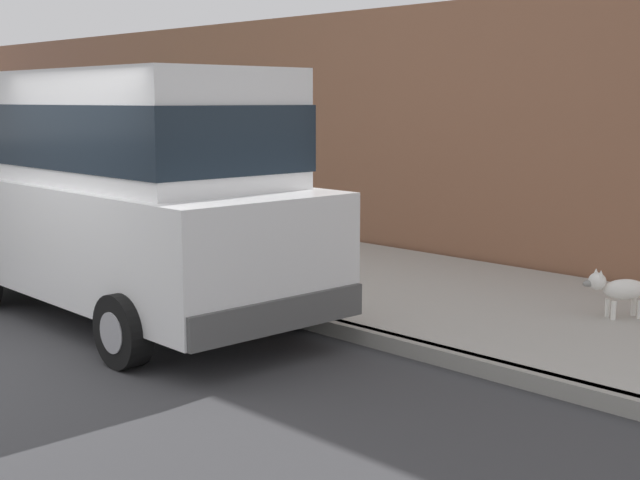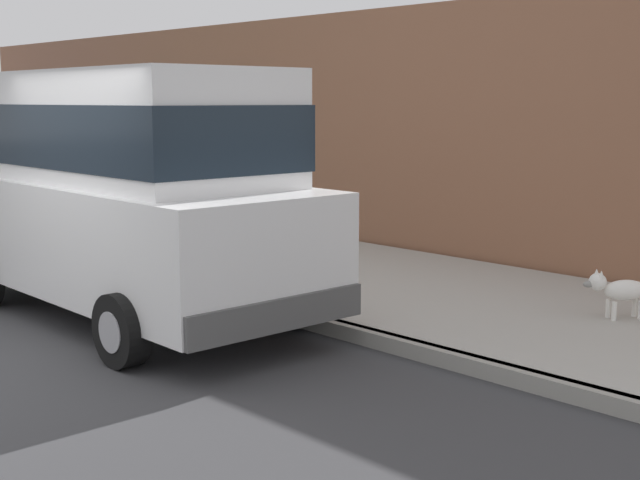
% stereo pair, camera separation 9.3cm
% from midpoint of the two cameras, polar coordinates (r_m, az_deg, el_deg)
% --- Properties ---
extents(curb, '(0.16, 64.00, 0.14)m').
position_cam_midpoint_polar(curb, '(9.50, -4.85, -4.10)').
color(curb, gray).
rests_on(curb, ground).
extents(sidewalk, '(3.60, 64.00, 0.14)m').
position_cam_midpoint_polar(sidewalk, '(10.68, 2.73, -2.60)').
color(sidewalk, '#A8A59E').
rests_on(sidewalk, ground).
extents(car_white_van, '(2.20, 4.93, 2.52)m').
position_cam_midpoint_polar(car_white_van, '(9.13, -12.17, 3.63)').
color(car_white_van, white).
rests_on(car_white_van, ground).
extents(dog_white, '(0.65, 0.49, 0.49)m').
position_cam_midpoint_polar(dog_white, '(8.94, 19.17, -3.06)').
color(dog_white, white).
rests_on(dog_white, sidewalk).
extents(building_facade, '(0.50, 20.00, 3.52)m').
position_cam_midpoint_polar(building_facade, '(14.92, -3.09, 7.27)').
color(building_facade, '#8C5B42').
rests_on(building_facade, ground).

